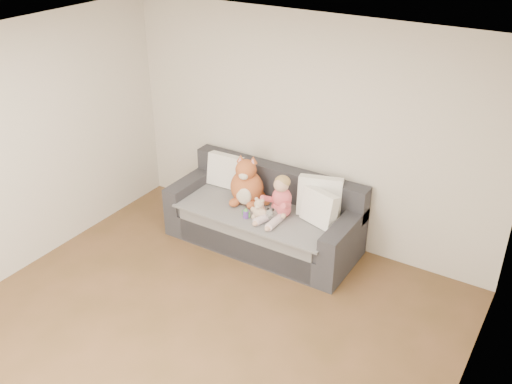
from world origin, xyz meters
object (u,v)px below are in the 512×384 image
plush_cat (247,185)px  sippy_cup (246,213)px  toddler (279,201)px  teddy_bear (259,210)px  sofa (265,219)px

plush_cat → sippy_cup: (0.19, -0.31, -0.16)m
toddler → plush_cat: size_ratio=0.83×
teddy_bear → plush_cat: bearing=139.7°
toddler → plush_cat: bearing=175.2°
toddler → sippy_cup: (-0.30, -0.21, -0.14)m
toddler → teddy_bear: size_ratio=2.00×
toddler → sippy_cup: size_ratio=4.20×
teddy_bear → sippy_cup: (-0.12, -0.07, -0.04)m
toddler → teddy_bear: bearing=-135.3°
plush_cat → sippy_cup: plush_cat is taller
sippy_cup → plush_cat: bearing=121.3°
plush_cat → teddy_bear: 0.41m
sofa → teddy_bear: bearing=-72.8°
sofa → sippy_cup: (-0.05, -0.32, 0.23)m
sofa → sippy_cup: bearing=-98.4°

